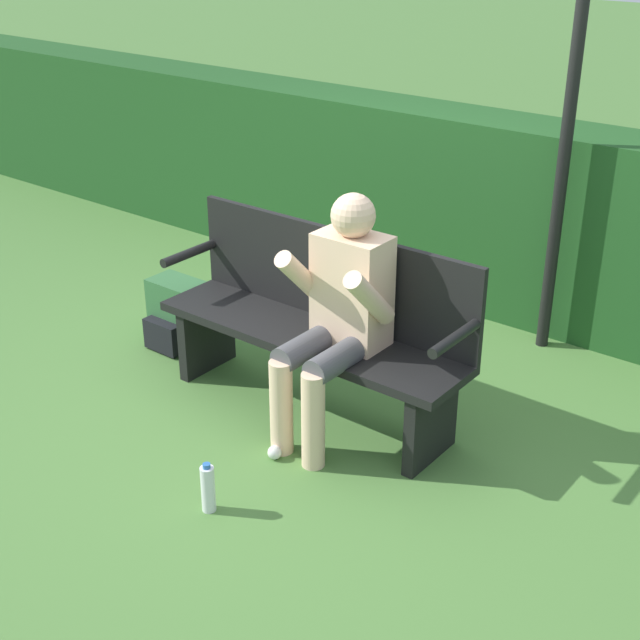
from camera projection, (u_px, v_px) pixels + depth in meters
ground_plane at (309, 409)px, 4.62m from camera, size 40.00×40.00×0.00m
hedge_back at (484, 212)px, 5.62m from camera, size 12.00×0.49×1.20m
park_bench at (317, 322)px, 4.46m from camera, size 1.69×0.43×0.94m
person_seated at (338, 310)px, 4.16m from camera, size 0.48×0.58×1.20m
backpack at (177, 315)px, 5.20m from camera, size 0.32×0.28×0.40m
water_bottle at (208, 488)px, 3.82m from camera, size 0.06×0.06×0.24m
signpost at (574, 76)px, 4.60m from camera, size 0.31×0.09×2.85m
litter_crumple at (275, 452)px, 4.20m from camera, size 0.07×0.07×0.07m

